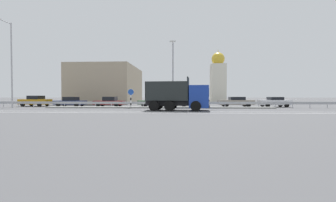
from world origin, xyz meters
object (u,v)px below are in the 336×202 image
parked_car_2 (109,102)px  church_tower (218,78)px  parked_car_6 (274,102)px  parked_car_4 (194,101)px  parked_car_3 (154,102)px  median_road_sign (131,98)px  parked_car_5 (236,102)px  street_lamp_1 (173,72)px  dump_truck (186,98)px  parked_car_1 (70,102)px  parked_car_0 (35,101)px  street_lamp_0 (11,61)px

parked_car_2 → church_tower: size_ratio=0.32×
parked_car_6 → parked_car_4: bearing=89.1°
parked_car_3 → parked_car_6: bearing=92.1°
parked_car_4 → church_tower: (7.58, 25.14, 5.25)m
median_road_sign → parked_car_5: 14.49m
parked_car_2 → street_lamp_1: bearing=-110.4°
dump_truck → parked_car_1: dump_truck is taller
parked_car_1 → parked_car_3: (12.07, 0.52, 0.02)m
parked_car_0 → parked_car_2: (11.13, -0.29, -0.08)m
street_lamp_0 → parked_car_0: size_ratio=2.52×
median_road_sign → street_lamp_1: street_lamp_1 is taller
parked_car_1 → parked_car_5: bearing=-86.5°
dump_truck → parked_car_1: size_ratio=1.54×
dump_truck → parked_car_5: (7.21, 8.02, -0.60)m
median_road_sign → parked_car_6: 19.55m
parked_car_0 → parked_car_1: (5.49, -0.43, -0.08)m
parked_car_0 → church_tower: church_tower is taller
street_lamp_1 → parked_car_1: size_ratio=1.84×
dump_truck → church_tower: bearing=170.0°
parked_car_2 → church_tower: bearing=-35.7°
parked_car_0 → dump_truck: bearing=-107.2°
parked_car_1 → parked_car_3: parked_car_3 is taller
street_lamp_0 → dump_truck: bearing=-9.9°
median_road_sign → parked_car_2: (-3.92, 3.76, -0.59)m
parked_car_4 → parked_car_5: size_ratio=0.91×
parked_car_4 → parked_car_1: bearing=93.8°
dump_truck → parked_car_5: bearing=143.2°
parked_car_0 → church_tower: size_ratio=0.32×
parked_car_5 → church_tower: church_tower is taller
dump_truck → parked_car_2: size_ratio=1.58×
church_tower → median_road_sign: bearing=-118.5°
median_road_sign → street_lamp_0: bearing=-179.0°
parked_car_3 → dump_truck: bearing=30.2°
dump_truck → parked_car_1: 18.05m
parked_car_0 → parked_car_6: parked_car_0 is taller
median_road_sign → parked_car_4: size_ratio=0.55×
parked_car_2 → parked_car_6: (23.08, 0.07, 0.01)m
parked_car_6 → church_tower: bearing=6.8°
parked_car_4 → parked_car_5: (5.85, 0.11, -0.06)m
median_road_sign → street_lamp_0: 16.03m
church_tower → parked_car_4: bearing=-106.8°
street_lamp_1 → parked_car_1: (-14.83, 3.69, -3.79)m
parked_car_1 → parked_car_4: bearing=-86.7°
street_lamp_0 → parked_car_2: bearing=19.5°
parked_car_6 → dump_truck: bearing=121.5°
dump_truck → parked_car_0: dump_truck is taller
dump_truck → street_lamp_0: size_ratio=0.63×
parked_car_3 → parked_car_4: size_ratio=1.10×
parked_car_3 → parked_car_4: (5.58, -0.35, 0.06)m
street_lamp_1 → parked_car_0: bearing=168.5°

